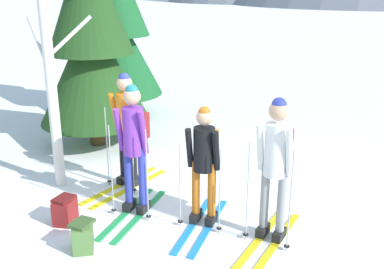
# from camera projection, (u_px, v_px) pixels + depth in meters

# --- Properties ---
(ground_plane) EXTENTS (400.00, 400.00, 0.00)m
(ground_plane) POSITION_uv_depth(u_px,v_px,m) (175.00, 208.00, 6.54)
(ground_plane) COLOR white
(skier_in_orange) EXTENTS (0.64, 1.73, 1.83)m
(skier_in_orange) POSITION_uv_depth(u_px,v_px,m) (126.00, 125.00, 6.94)
(skier_in_orange) COLOR yellow
(skier_in_orange) RESTS_ON ground
(skier_in_purple) EXTENTS (0.61, 1.62, 1.85)m
(skier_in_purple) POSITION_uv_depth(u_px,v_px,m) (134.00, 141.00, 6.11)
(skier_in_purple) COLOR green
(skier_in_purple) RESTS_ON ground
(skier_in_black) EXTENTS (0.61, 1.58, 1.64)m
(skier_in_black) POSITION_uv_depth(u_px,v_px,m) (204.00, 160.00, 5.85)
(skier_in_black) COLOR #1E84D1
(skier_in_black) RESTS_ON ground
(skier_in_white) EXTENTS (0.61, 1.67, 1.85)m
(skier_in_white) POSITION_uv_depth(u_px,v_px,m) (276.00, 161.00, 5.43)
(skier_in_white) COLOR yellow
(skier_in_white) RESTS_ON ground
(pine_tree_near) EXTENTS (2.25, 2.25, 5.45)m
(pine_tree_near) POSITION_uv_depth(u_px,v_px,m) (112.00, 11.00, 10.44)
(pine_tree_near) COLOR #51381E
(pine_tree_near) RESTS_ON ground
(pine_tree_mid) EXTENTS (2.14, 2.14, 5.16)m
(pine_tree_mid) POSITION_uv_depth(u_px,v_px,m) (90.00, 25.00, 8.38)
(pine_tree_mid) COLOR #51381E
(pine_tree_mid) RESTS_ON ground
(birch_tree_tall) EXTENTS (1.34, 0.62, 4.41)m
(birch_tree_tall) POSITION_uv_depth(u_px,v_px,m) (47.00, 47.00, 6.60)
(birch_tree_tall) COLOR silver
(birch_tree_tall) RESTS_ON ground
(backpack_on_snow_front) EXTENTS (0.38, 0.40, 0.38)m
(backpack_on_snow_front) POSITION_uv_depth(u_px,v_px,m) (83.00, 236.00, 5.46)
(backpack_on_snow_front) COLOR #4C7238
(backpack_on_snow_front) RESTS_ON ground
(backpack_on_snow_beside) EXTENTS (0.31, 0.37, 0.38)m
(backpack_on_snow_beside) POSITION_uv_depth(u_px,v_px,m) (65.00, 210.00, 6.07)
(backpack_on_snow_beside) COLOR maroon
(backpack_on_snow_beside) RESTS_ON ground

